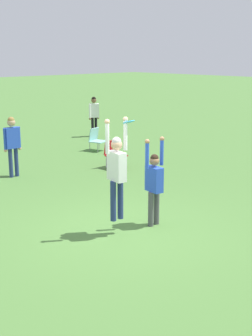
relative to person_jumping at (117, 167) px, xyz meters
The scene contains 8 objects.
ground_plane 1.47m from the person_jumping, 10.85° to the left, with size 120.00×120.00×0.00m, color #4C7A38.
person_jumping is the anchor object (origin of this frame).
person_defending 1.05m from the person_jumping, ahead, with size 0.56×0.44×1.94m.
frisbee 0.93m from the person_jumping, ahead, with size 0.24×0.23×0.10m.
camping_chair_0 8.72m from the person_jumping, 52.40° to the left, with size 0.69×0.74×0.86m.
camping_chair_1 5.89m from the person_jumping, 48.11° to the left, with size 0.56×0.60×0.90m.
person_spectator_near 11.80m from the person_jumping, 52.13° to the left, with size 0.58×0.41×1.78m.
person_spectator_far 5.68m from the person_jumping, 80.73° to the left, with size 0.59×0.24×1.83m.
Camera 1 is at (-6.46, -6.75, 3.67)m, focal length 50.00 mm.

